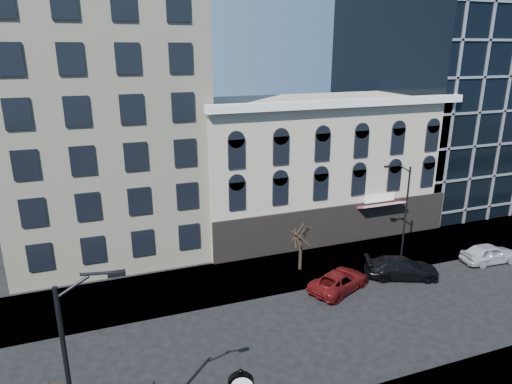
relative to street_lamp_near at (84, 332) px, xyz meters
name	(u,v)px	position (x,y,z in m)	size (l,w,h in m)	color
ground	(247,350)	(7.98, 6.49, -7.31)	(160.00, 160.00, 0.00)	black
sidewalk_far	(211,284)	(7.98, 14.49, -7.25)	(160.00, 6.00, 0.12)	gray
cream_tower	(89,7)	(1.87, 25.38, 12.00)	(15.90, 15.40, 42.50)	beige
victorian_row	(313,165)	(19.98, 22.39, -1.32)	(22.60, 11.19, 12.50)	#A9A08B
glass_office	(455,70)	(39.98, 27.40, 6.69)	(20.00, 20.15, 28.00)	black
street_lamp_near	(84,332)	(0.00, 0.00, 0.00)	(2.47, 0.38, 9.53)	black
street_lamp_far	(401,188)	(22.33, 12.56, -0.95)	(2.14, 0.47, 8.28)	black
bare_tree_near	(6,384)	(-2.27, -1.12, -0.55)	(5.12, 5.12, 8.80)	black
bare_tree_far	(301,229)	(14.97, 14.24, -3.87)	(2.57, 2.57, 4.42)	black
car_far_a	(339,281)	(16.27, 10.63, -6.62)	(2.30, 5.00, 1.39)	maroon
car_far_b	(402,268)	(21.58, 10.65, -6.53)	(2.19, 5.38, 1.56)	black
car_far_c	(489,253)	(29.68, 10.31, -6.54)	(1.83, 4.56, 1.55)	silver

